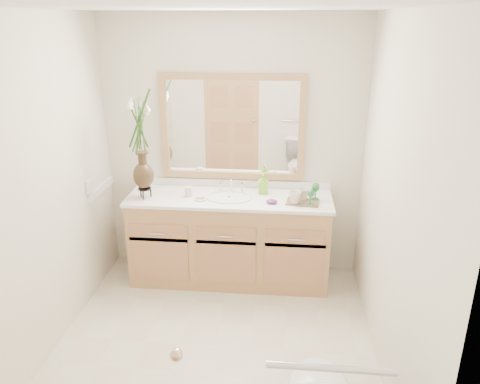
# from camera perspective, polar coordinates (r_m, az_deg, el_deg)

# --- Properties ---
(floor) EXTENTS (2.60, 2.60, 0.00)m
(floor) POSITION_cam_1_polar(r_m,az_deg,el_deg) (3.75, -3.10, -18.27)
(floor) COLOR beige
(floor) RESTS_ON ground
(ceiling) EXTENTS (2.40, 2.60, 0.02)m
(ceiling) POSITION_cam_1_polar(r_m,az_deg,el_deg) (2.92, -4.05, 21.55)
(ceiling) COLOR white
(ceiling) RESTS_ON wall_back
(wall_back) EXTENTS (2.40, 0.02, 2.40)m
(wall_back) POSITION_cam_1_polar(r_m,az_deg,el_deg) (4.36, -0.90, 5.30)
(wall_back) COLOR beige
(wall_back) RESTS_ON floor
(wall_front) EXTENTS (2.40, 0.02, 2.40)m
(wall_front) POSITION_cam_1_polar(r_m,az_deg,el_deg) (2.01, -9.35, -14.49)
(wall_front) COLOR beige
(wall_front) RESTS_ON floor
(wall_left) EXTENTS (0.02, 2.60, 2.40)m
(wall_left) POSITION_cam_1_polar(r_m,az_deg,el_deg) (3.52, -23.17, -0.16)
(wall_left) COLOR beige
(wall_left) RESTS_ON floor
(wall_right) EXTENTS (0.02, 2.60, 2.40)m
(wall_right) POSITION_cam_1_polar(r_m,az_deg,el_deg) (3.19, 18.33, -1.62)
(wall_right) COLOR beige
(wall_right) RESTS_ON floor
(vanity) EXTENTS (1.80, 0.55, 0.80)m
(vanity) POSITION_cam_1_polar(r_m,az_deg,el_deg) (4.38, -1.26, -5.84)
(vanity) COLOR tan
(vanity) RESTS_ON floor
(counter) EXTENTS (1.84, 0.57, 0.03)m
(counter) POSITION_cam_1_polar(r_m,az_deg,el_deg) (4.22, -1.30, -0.78)
(counter) COLOR white
(counter) RESTS_ON vanity
(sink) EXTENTS (0.38, 0.34, 0.23)m
(sink) POSITION_cam_1_polar(r_m,az_deg,el_deg) (4.21, -1.32, -1.36)
(sink) COLOR white
(sink) RESTS_ON counter
(mirror) EXTENTS (1.32, 0.04, 0.97)m
(mirror) POSITION_cam_1_polar(r_m,az_deg,el_deg) (4.29, -0.95, 7.86)
(mirror) COLOR white
(mirror) RESTS_ON wall_back
(switch_plate) EXTENTS (0.02, 0.12, 0.12)m
(switch_plate) POSITION_cam_1_polar(r_m,az_deg,el_deg) (4.23, -17.88, 0.67)
(switch_plate) COLOR white
(switch_plate) RESTS_ON wall_left
(door) EXTENTS (0.80, 0.03, 2.00)m
(door) POSITION_cam_1_polar(r_m,az_deg,el_deg) (2.23, -16.80, -17.65)
(door) COLOR tan
(door) RESTS_ON floor
(grab_bar) EXTENTS (0.55, 0.03, 0.03)m
(grab_bar) POSITION_cam_1_polar(r_m,az_deg,el_deg) (2.15, 10.99, -20.37)
(grab_bar) COLOR silver
(grab_bar) RESTS_ON wall_front
(flower_vase) EXTENTS (0.21, 0.21, 0.87)m
(flower_vase) POSITION_cam_1_polar(r_m,az_deg,el_deg) (4.11, -12.06, 7.08)
(flower_vase) COLOR black
(flower_vase) RESTS_ON counter
(tumbler) EXTENTS (0.07, 0.07, 0.09)m
(tumbler) POSITION_cam_1_polar(r_m,az_deg,el_deg) (4.23, -6.29, 0.06)
(tumbler) COLOR beige
(tumbler) RESTS_ON counter
(soap_dish) EXTENTS (0.11, 0.11, 0.04)m
(soap_dish) POSITION_cam_1_polar(r_m,az_deg,el_deg) (4.15, -4.83, -0.81)
(soap_dish) COLOR beige
(soap_dish) RESTS_ON counter
(soap_bottle) EXTENTS (0.08, 0.09, 0.17)m
(soap_bottle) POSITION_cam_1_polar(r_m,az_deg,el_deg) (4.28, 2.81, 0.93)
(soap_bottle) COLOR #82CD30
(soap_bottle) RESTS_ON counter
(purple_dish) EXTENTS (0.12, 0.11, 0.03)m
(purple_dish) POSITION_cam_1_polar(r_m,az_deg,el_deg) (4.06, 3.89, -1.15)
(purple_dish) COLOR #59246E
(purple_dish) RESTS_ON counter
(tray) EXTENTS (0.30, 0.22, 0.01)m
(tray) POSITION_cam_1_polar(r_m,az_deg,el_deg) (4.11, 7.65, -1.22)
(tray) COLOR brown
(tray) RESTS_ON counter
(mug_left) EXTENTS (0.14, 0.13, 0.11)m
(mug_left) POSITION_cam_1_polar(r_m,az_deg,el_deg) (4.04, 6.69, -0.61)
(mug_left) COLOR beige
(mug_left) RESTS_ON tray
(mug_right) EXTENTS (0.14, 0.14, 0.11)m
(mug_right) POSITION_cam_1_polar(r_m,az_deg,el_deg) (4.14, 7.70, -0.17)
(mug_right) COLOR beige
(mug_right) RESTS_ON tray
(goblet_front) EXTENTS (0.06, 0.06, 0.14)m
(goblet_front) POSITION_cam_1_polar(r_m,az_deg,el_deg) (4.02, 8.63, -0.28)
(goblet_front) COLOR #256F32
(goblet_front) RESTS_ON tray
(goblet_back) EXTENTS (0.07, 0.07, 0.15)m
(goblet_back) POSITION_cam_1_polar(r_m,az_deg,el_deg) (4.13, 9.21, 0.46)
(goblet_back) COLOR #256F32
(goblet_back) RESTS_ON tray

